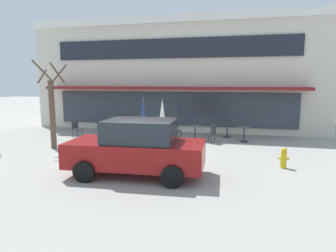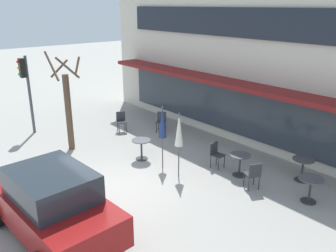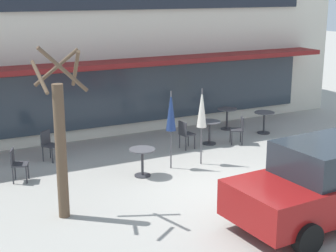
{
  "view_description": "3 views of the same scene",
  "coord_description": "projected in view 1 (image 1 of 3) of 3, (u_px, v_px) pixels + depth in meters",
  "views": [
    {
      "loc": [
        3.99,
        -10.9,
        2.91
      ],
      "look_at": [
        0.76,
        2.27,
        0.89
      ],
      "focal_mm": 32.0,
      "sensor_mm": 36.0,
      "label": 1
    },
    {
      "loc": [
        8.48,
        -4.99,
        5.43
      ],
      "look_at": [
        -0.79,
        2.75,
        1.28
      ],
      "focal_mm": 38.0,
      "sensor_mm": 36.0,
      "label": 2
    },
    {
      "loc": [
        -6.74,
        -9.91,
        4.84
      ],
      "look_at": [
        -0.03,
        3.08,
        0.97
      ],
      "focal_mm": 55.0,
      "sensor_mm": 36.0,
      "label": 3
    }
  ],
  "objects": [
    {
      "name": "parked_sedan",
      "position": [
        137.0,
        148.0,
        9.25
      ],
      "size": [
        4.3,
        2.21,
        1.76
      ],
      "color": "maroon",
      "rests_on": "ground"
    },
    {
      "name": "cafe_chair_0",
      "position": [
        211.0,
        132.0,
        14.29
      ],
      "size": [
        0.53,
        0.53,
        0.89
      ],
      "color": "#333338",
      "rests_on": "ground"
    },
    {
      "name": "cafe_table_by_tree",
      "position": [
        195.0,
        130.0,
        14.89
      ],
      "size": [
        0.7,
        0.7,
        0.76
      ],
      "color": "#333338",
      "rests_on": "ground"
    },
    {
      "name": "cafe_chair_3",
      "position": [
        108.0,
        125.0,
        16.78
      ],
      "size": [
        0.56,
        0.56,
        0.89
      ],
      "color": "#333338",
      "rests_on": "ground"
    },
    {
      "name": "fire_hydrant",
      "position": [
        284.0,
        158.0,
        10.13
      ],
      "size": [
        0.36,
        0.2,
        0.71
      ],
      "color": "gold",
      "rests_on": "ground"
    },
    {
      "name": "ground_plane",
      "position": [
        136.0,
        156.0,
        11.84
      ],
      "size": [
        80.0,
        80.0,
        0.0
      ],
      "primitive_type": "plane",
      "color": "#9E9B93"
    },
    {
      "name": "patio_umbrella_cream_folded",
      "position": [
        162.0,
        110.0,
        13.5
      ],
      "size": [
        0.28,
        0.28,
        2.2
      ],
      "color": "#4C4C51",
      "rests_on": "ground"
    },
    {
      "name": "cafe_table_streetside",
      "position": [
        227.0,
        128.0,
        15.75
      ],
      "size": [
        0.7,
        0.7,
        0.76
      ],
      "color": "#333338",
      "rests_on": "ground"
    },
    {
      "name": "cafe_chair_1",
      "position": [
        76.0,
        127.0,
        15.77
      ],
      "size": [
        0.51,
        0.51,
        0.89
      ],
      "color": "#333338",
      "rests_on": "ground"
    },
    {
      "name": "building_facade",
      "position": [
        184.0,
        76.0,
        20.92
      ],
      "size": [
        17.5,
        9.1,
        6.62
      ],
      "color": "beige",
      "rests_on": "ground"
    },
    {
      "name": "cafe_chair_2",
      "position": [
        176.0,
        130.0,
        15.01
      ],
      "size": [
        0.44,
        0.44,
        0.89
      ],
      "color": "#333338",
      "rests_on": "ground"
    },
    {
      "name": "street_tree",
      "position": [
        52.0,
        109.0,
        12.94
      ],
      "size": [
        1.11,
        1.15,
        3.82
      ],
      "color": "brown",
      "rests_on": "ground"
    },
    {
      "name": "patio_umbrella_green_folded",
      "position": [
        143.0,
        110.0,
        13.79
      ],
      "size": [
        0.28,
        0.28,
        2.2
      ],
      "color": "#4C4C51",
      "rests_on": "ground"
    },
    {
      "name": "cafe_table_near_wall",
      "position": [
        244.0,
        131.0,
        14.55
      ],
      "size": [
        0.7,
        0.7,
        0.76
      ],
      "color": "#333338",
      "rests_on": "ground"
    },
    {
      "name": "cafe_table_mid_patio",
      "position": [
        122.0,
        133.0,
        13.99
      ],
      "size": [
        0.7,
        0.7,
        0.76
      ],
      "color": "#333338",
      "rests_on": "ground"
    }
  ]
}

